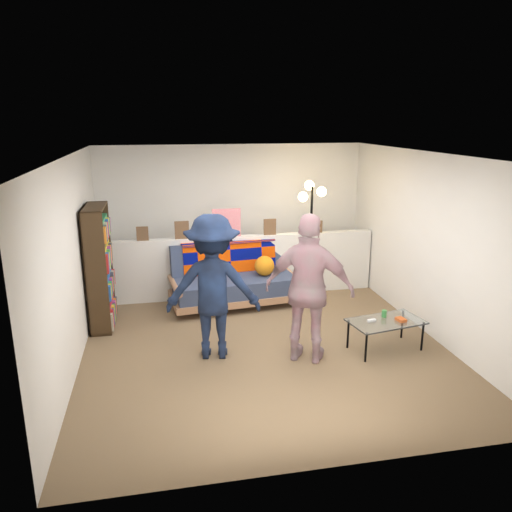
{
  "coord_description": "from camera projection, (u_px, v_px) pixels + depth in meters",
  "views": [
    {
      "loc": [
        -1.24,
        -5.85,
        2.83
      ],
      "look_at": [
        0.0,
        0.4,
        1.05
      ],
      "focal_mm": 35.0,
      "sensor_mm": 36.0,
      "label": 1
    }
  ],
  "objects": [
    {
      "name": "ground",
      "position": [
        262.0,
        341.0,
        6.52
      ],
      "size": [
        5.0,
        5.0,
        0.0
      ],
      "primitive_type": "plane",
      "color": "brown",
      "rests_on": "ground"
    },
    {
      "name": "room_shell",
      "position": [
        255.0,
        209.0,
        6.52
      ],
      "size": [
        4.6,
        5.05,
        2.45
      ],
      "color": "silver",
      "rests_on": "ground"
    },
    {
      "name": "half_wall_ledge",
      "position": [
        239.0,
        266.0,
        8.09
      ],
      "size": [
        4.45,
        0.15,
        1.0
      ],
      "primitive_type": "cube",
      "color": "silver",
      "rests_on": "ground"
    },
    {
      "name": "ledge_decor",
      "position": [
        225.0,
        226.0,
        7.84
      ],
      "size": [
        2.97,
        0.02,
        0.45
      ],
      "color": "brown",
      "rests_on": "half_wall_ledge"
    },
    {
      "name": "futon_sofa",
      "position": [
        235.0,
        280.0,
        7.76
      ],
      "size": [
        2.04,
        1.14,
        0.84
      ],
      "color": "#A3724F",
      "rests_on": "ground"
    },
    {
      "name": "bookshelf",
      "position": [
        99.0,
        271.0,
        6.85
      ],
      "size": [
        0.28,
        0.84,
        1.69
      ],
      "color": "black",
      "rests_on": "ground"
    },
    {
      "name": "coffee_table",
      "position": [
        386.0,
        323.0,
        6.21
      ],
      "size": [
        0.99,
        0.66,
        0.48
      ],
      "color": "black",
      "rests_on": "ground"
    },
    {
      "name": "floor_lamp",
      "position": [
        311.0,
        216.0,
        7.77
      ],
      "size": [
        0.44,
        0.36,
        1.88
      ],
      "color": "black",
      "rests_on": "ground"
    },
    {
      "name": "person_left",
      "position": [
        213.0,
        287.0,
        5.93
      ],
      "size": [
        1.22,
        0.82,
        1.76
      ],
      "primitive_type": "imported",
      "rotation": [
        0.0,
        0.0,
        2.98
      ],
      "color": "black",
      "rests_on": "ground"
    },
    {
      "name": "person_right",
      "position": [
        309.0,
        289.0,
        5.8
      ],
      "size": [
        1.13,
        0.87,
        1.79
      ],
      "primitive_type": "imported",
      "rotation": [
        0.0,
        0.0,
        2.66
      ],
      "color": "pink",
      "rests_on": "ground"
    }
  ]
}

